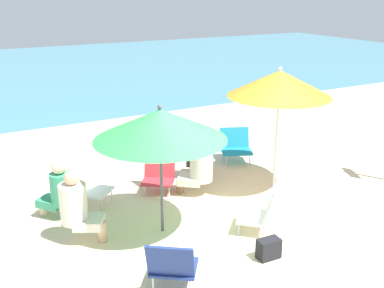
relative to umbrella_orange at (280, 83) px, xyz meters
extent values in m
plane|color=beige|center=(-1.10, -1.15, -1.73)|extent=(40.00, 40.00, 0.00)
cube|color=teal|center=(-1.10, 13.25, -1.73)|extent=(40.00, 16.00, 0.01)
cylinder|color=silver|center=(0.00, 0.00, -0.76)|extent=(0.04, 0.04, 1.94)
cone|color=orange|center=(0.00, 0.00, 0.00)|extent=(1.62, 1.62, 0.40)
sphere|color=silver|center=(0.00, 0.00, 0.23)|extent=(0.06, 0.06, 0.06)
cylinder|color=#4C4C51|center=(-2.24, -0.45, -0.88)|extent=(0.04, 0.04, 1.70)
cone|color=green|center=(-2.24, -0.45, -0.23)|extent=(1.71, 1.71, 0.39)
sphere|color=#4C4C51|center=(-2.24, -0.45, 0.00)|extent=(0.06, 0.06, 0.06)
cube|color=red|center=(-1.78, 0.70, -1.53)|extent=(0.64, 0.61, 0.03)
cube|color=red|center=(-1.66, 0.88, -1.31)|extent=(0.51, 0.41, 0.43)
cylinder|color=silver|center=(-1.70, 0.45, -1.64)|extent=(0.02, 0.02, 0.18)
cylinder|color=silver|center=(-2.03, 0.67, -1.64)|extent=(0.02, 0.02, 0.18)
cylinder|color=silver|center=(-1.52, 0.73, -1.64)|extent=(0.02, 0.02, 0.18)
cylinder|color=silver|center=(-1.85, 0.94, -1.64)|extent=(0.02, 0.02, 0.18)
cube|color=teal|center=(0.08, 1.23, -1.51)|extent=(0.69, 0.63, 0.03)
cube|color=teal|center=(0.17, 1.45, -1.31)|extent=(0.57, 0.35, 0.38)
cylinder|color=silver|center=(0.21, 0.97, -1.63)|extent=(0.02, 0.02, 0.21)
cylinder|color=silver|center=(-0.20, 1.15, -1.63)|extent=(0.02, 0.02, 0.21)
cylinder|color=silver|center=(0.35, 1.31, -1.63)|extent=(0.02, 0.02, 0.21)
cylinder|color=silver|center=(-0.05, 1.48, -1.63)|extent=(0.02, 0.02, 0.21)
cube|color=white|center=(-1.15, -1.02, -1.54)|extent=(0.62, 0.63, 0.03)
cube|color=white|center=(-1.00, -1.17, -1.35)|extent=(0.44, 0.45, 0.37)
cylinder|color=silver|center=(-1.40, -1.05, -1.64)|extent=(0.02, 0.02, 0.18)
cylinder|color=silver|center=(-1.14, -0.77, -1.64)|extent=(0.02, 0.02, 0.18)
cylinder|color=silver|center=(-1.17, -1.27, -1.64)|extent=(0.02, 0.02, 0.18)
cylinder|color=silver|center=(-0.90, -0.99, -1.64)|extent=(0.02, 0.02, 0.18)
cube|color=white|center=(-2.80, 0.70, -1.48)|extent=(0.62, 0.62, 0.03)
cube|color=white|center=(-2.96, 0.86, -1.27)|extent=(0.43, 0.43, 0.42)
cylinder|color=silver|center=(-2.56, 0.70, -1.62)|extent=(0.02, 0.02, 0.23)
cylinder|color=silver|center=(-2.81, 0.45, -1.62)|extent=(0.02, 0.02, 0.23)
cylinder|color=silver|center=(-2.80, 0.94, -1.62)|extent=(0.02, 0.02, 0.23)
cylinder|color=silver|center=(-3.05, 0.69, -1.62)|extent=(0.02, 0.02, 0.23)
cube|color=navy|center=(-2.64, -1.60, -1.51)|extent=(0.65, 0.64, 0.03)
cube|color=navy|center=(-2.77, -1.78, -1.30)|extent=(0.50, 0.43, 0.42)
cylinder|color=silver|center=(-2.70, -1.35, -1.63)|extent=(0.02, 0.02, 0.21)
cylinder|color=silver|center=(-2.37, -1.58, -1.63)|extent=(0.02, 0.02, 0.21)
cylinder|color=silver|center=(-2.90, -1.62, -1.63)|extent=(0.02, 0.02, 0.21)
cylinder|color=silver|center=(-2.57, -1.86, -1.63)|extent=(0.02, 0.02, 0.21)
cube|color=silver|center=(-3.18, -0.25, -1.45)|extent=(0.48, 0.48, 0.12)
cylinder|color=#DBAD84|center=(-3.04, -0.32, -1.59)|extent=(0.12, 0.12, 0.28)
cylinder|color=silver|center=(-3.34, -0.16, -1.19)|extent=(0.35, 0.35, 0.52)
sphere|color=#DBAD84|center=(-3.34, -0.16, -0.84)|extent=(0.19, 0.19, 0.19)
cube|color=black|center=(-0.86, 1.07, -1.48)|extent=(0.48, 0.49, 0.12)
cylinder|color=#DBAD84|center=(-0.76, 1.20, -1.61)|extent=(0.12, 0.12, 0.25)
cylinder|color=black|center=(-0.96, 0.92, -1.21)|extent=(0.33, 0.33, 0.54)
sphere|color=#DBAD84|center=(-0.96, 0.92, -0.83)|extent=(0.21, 0.21, 0.21)
cube|color=#389970|center=(-3.45, 0.69, -1.51)|extent=(0.45, 0.46, 0.12)
cylinder|color=beige|center=(-3.55, 0.81, -1.62)|extent=(0.12, 0.12, 0.22)
cylinder|color=#389970|center=(-3.33, 0.55, -1.28)|extent=(0.29, 0.29, 0.47)
sphere|color=beige|center=(-3.33, 0.55, -0.95)|extent=(0.20, 0.20, 0.20)
cube|color=silver|center=(-1.34, 0.43, -1.49)|extent=(0.50, 0.50, 0.12)
cylinder|color=#896042|center=(-1.47, 0.53, -1.61)|extent=(0.12, 0.12, 0.24)
cylinder|color=silver|center=(-1.20, 0.32, -1.22)|extent=(0.36, 0.36, 0.53)
sphere|color=#896042|center=(-1.20, 0.32, -0.85)|extent=(0.20, 0.20, 0.20)
cube|color=black|center=(-1.39, -1.67, -1.61)|extent=(0.29, 0.17, 0.25)
camera|label=1|loc=(-4.55, -5.54, 1.40)|focal=43.29mm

